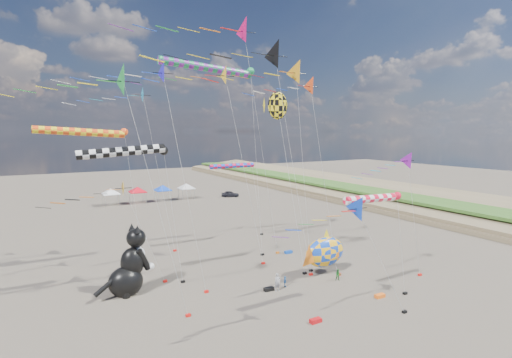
{
  "coord_description": "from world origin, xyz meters",
  "views": [
    {
      "loc": [
        -19.06,
        -18.64,
        14.05
      ],
      "look_at": [
        -1.61,
        12.0,
        9.84
      ],
      "focal_mm": 28.0,
      "sensor_mm": 36.0,
      "label": 1
    }
  ],
  "objects": [
    {
      "name": "delta_kite_7",
      "position": [
        -0.06,
        19.09,
        24.33
      ],
      "size": [
        17.32,
        3.07,
        26.11
      ],
      "color": "#CE0E58",
      "rests_on": "ground"
    },
    {
      "name": "person_adult",
      "position": [
        -0.63,
        9.89,
        0.8
      ],
      "size": [
        0.61,
        0.43,
        1.6
      ],
      "primitive_type": "imported",
      "rotation": [
        0.0,
        0.0,
        -0.08
      ],
      "color": "#95969C",
      "rests_on": "ground"
    },
    {
      "name": "delta_kite_4",
      "position": [
        -12.61,
        9.11,
        17.2
      ],
      "size": [
        9.97,
        2.47,
        18.68
      ],
      "color": "green",
      "rests_on": "ground"
    },
    {
      "name": "delta_kite_5",
      "position": [
        -2.47,
        16.71,
        19.14
      ],
      "size": [
        12.15,
        2.14,
        20.57
      ],
      "color": "yellow",
      "rests_on": "ground"
    },
    {
      "name": "parked_car",
      "position": [
        18.15,
        58.0,
        0.64
      ],
      "size": [
        4.05,
        3.04,
        1.29
      ],
      "primitive_type": "imported",
      "rotation": [
        0.0,
        0.0,
        1.11
      ],
      "color": "#26262D",
      "rests_on": "ground"
    },
    {
      "name": "delta_kite_6",
      "position": [
        0.93,
        12.38,
        19.06
      ],
      "size": [
        11.81,
        2.43,
        20.56
      ],
      "color": "orange",
      "rests_on": "ground"
    },
    {
      "name": "kite_bag_3",
      "position": [
        6.18,
        4.37,
        0.15
      ],
      "size": [
        0.9,
        0.44,
        0.3
      ],
      "primitive_type": "cube",
      "color": "orange",
      "rests_on": "ground"
    },
    {
      "name": "delta_kite_0",
      "position": [
        -9.22,
        25.8,
        17.57
      ],
      "size": [
        10.48,
        1.84,
        18.89
      ],
      "color": "#1C83B3",
      "rests_on": "ground"
    },
    {
      "name": "ground",
      "position": [
        0.0,
        0.0,
        0.0
      ],
      "size": [
        260.0,
        260.0,
        0.0
      ],
      "primitive_type": "plane",
      "color": "brown",
      "rests_on": "ground"
    },
    {
      "name": "delta_kite_2",
      "position": [
        -14.05,
        16.85,
        8.78
      ],
      "size": [
        10.31,
        1.55,
        10.0
      ],
      "color": "yellow",
      "rests_on": "ground"
    },
    {
      "name": "windsock_2",
      "position": [
        4.56,
        3.77,
        8.73
      ],
      "size": [
        7.44,
        0.66,
        9.13
      ],
      "color": "red",
      "rests_on": "ground"
    },
    {
      "name": "cat_inflatable",
      "position": [
        -12.11,
        15.77,
        3.02
      ],
      "size": [
        4.91,
        3.35,
        6.04
      ],
      "primitive_type": null,
      "rotation": [
        0.0,
        0.0,
        0.27
      ],
      "color": "black",
      "rests_on": "ground"
    },
    {
      "name": "child_green",
      "position": [
        5.71,
        9.12,
        0.55
      ],
      "size": [
        0.67,
        0.64,
        1.1
      ],
      "primitive_type": "imported",
      "rotation": [
        0.0,
        0.0,
        -0.57
      ],
      "color": "#1B6C23",
      "rests_on": "ground"
    },
    {
      "name": "windsock_0",
      "position": [
        -2.61,
        19.36,
        20.32
      ],
      "size": [
        11.63,
        0.83,
        20.8
      ],
      "color": "#188848",
      "rests_on": "ground"
    },
    {
      "name": "angelfish_kite",
      "position": [
        1.78,
        14.06,
        16.37
      ],
      "size": [
        3.74,
        3.02,
        17.83
      ],
      "color": "yellow",
      "rests_on": "ground"
    },
    {
      "name": "delta_kite_10",
      "position": [
        -0.32,
        11.53,
        20.34
      ],
      "size": [
        14.64,
        2.83,
        22.0
      ],
      "color": "black",
      "rests_on": "ground"
    },
    {
      "name": "windsock_3",
      "position": [
        -11.88,
        15.91,
        12.33
      ],
      "size": [
        8.77,
        0.82,
        12.79
      ],
      "color": "black",
      "rests_on": "ground"
    },
    {
      "name": "windsock_4",
      "position": [
        3.81,
        27.19,
        9.58
      ],
      "size": [
        7.63,
        0.61,
        9.97
      ],
      "color": "red",
      "rests_on": "ground"
    },
    {
      "name": "kite_bag_2",
      "position": [
        -1.27,
        10.29,
        0.15
      ],
      "size": [
        0.9,
        0.44,
        0.3
      ],
      "primitive_type": "cube",
      "color": "black",
      "rests_on": "ground"
    },
    {
      "name": "windsock_1",
      "position": [
        -14.21,
        23.63,
        13.94
      ],
      "size": [
        9.94,
        0.77,
        14.39
      ],
      "color": "#FC4A15",
      "rests_on": "ground"
    },
    {
      "name": "fish_inflatable",
      "position": [
        5.66,
        11.13,
        2.27
      ],
      "size": [
        6.04,
        2.92,
        4.55
      ],
      "color": "blue",
      "rests_on": "ground"
    },
    {
      "name": "kite_bag_0",
      "position": [
        6.42,
        18.52,
        0.15
      ],
      "size": [
        0.9,
        0.44,
        0.3
      ],
      "primitive_type": "cube",
      "color": "#1247B8",
      "rests_on": "ground"
    },
    {
      "name": "delta_kite_8",
      "position": [
        -10.21,
        12.65,
        18.45
      ],
      "size": [
        10.41,
        1.94,
        19.8
      ],
      "color": "#241CC2",
      "rests_on": "ground"
    },
    {
      "name": "kite_bag_1",
      "position": [
        -1.37,
        3.52,
        0.15
      ],
      "size": [
        0.9,
        0.44,
        0.3
      ],
      "primitive_type": "cube",
      "color": "red",
      "rests_on": "ground"
    },
    {
      "name": "delta_kite_9",
      "position": [
        6.77,
        15.4,
        18.57
      ],
      "size": [
        10.7,
        2.2,
        19.98
      ],
      "color": "#E4481A",
      "rests_on": "ground"
    },
    {
      "name": "child_blue",
      "position": [
        0.47,
        10.33,
        0.5
      ],
      "size": [
        0.53,
        0.61,
        0.99
      ],
      "primitive_type": "imported",
      "rotation": [
        0.0,
        0.0,
        0.96
      ],
      "color": "#2A69B4",
      "rests_on": "ground"
    },
    {
      "name": "delta_kite_1",
      "position": [
        0.3,
        1.35,
        8.27
      ],
      "size": [
        11.29,
        2.01,
        9.6
      ],
      "color": "#123BBA",
      "rests_on": "ground"
    },
    {
      "name": "tent_row",
      "position": [
        1.5,
        60.0,
        3.15
      ],
      "size": [
        19.2,
        4.2,
        3.8
      ],
      "color": "white",
      "rests_on": "ground"
    },
    {
      "name": "delta_kite_3",
      "position": [
        9.76,
        6.15,
        11.12
      ],
      "size": [
        9.01,
        1.72,
        12.38
      ],
      "color": "purple",
      "rests_on": "ground"
    }
  ]
}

